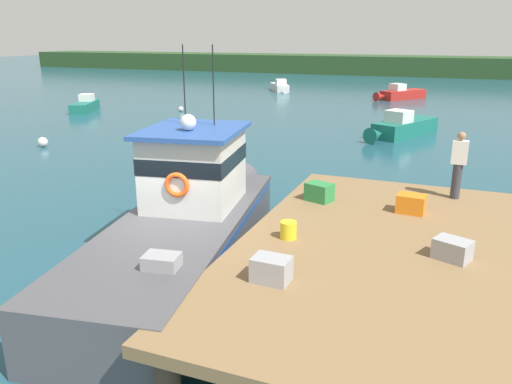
{
  "coord_description": "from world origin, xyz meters",
  "views": [
    {
      "loc": [
        5.46,
        -9.04,
        4.99
      ],
      "look_at": [
        1.2,
        1.67,
        1.4
      ],
      "focal_mm": 35.36,
      "sensor_mm": 36.0,
      "label": 1
    }
  ],
  "objects_px": {
    "crate_stack_mid_dock": "(271,269)",
    "deckhand_by_the_boat": "(458,164)",
    "crate_single_far": "(452,249)",
    "moored_boat_near_channel": "(86,105)",
    "main_fishing_boat": "(187,221)",
    "crate_single_by_cleat": "(411,204)",
    "moored_boat_outer_mooring": "(401,127)",
    "bait_bucket": "(288,230)",
    "moored_boat_far_left": "(400,94)",
    "mooring_buoy_channel_marker": "(378,197)",
    "moored_boat_far_right": "(280,87)",
    "mooring_buoy_outer": "(43,142)",
    "mooring_buoy_inshore": "(181,109)",
    "crate_stack_near_edge": "(319,192)"
  },
  "relations": [
    {
      "from": "moored_boat_outer_mooring",
      "to": "mooring_buoy_channel_marker",
      "type": "bearing_deg",
      "value": -87.11
    },
    {
      "from": "main_fishing_boat",
      "to": "crate_single_by_cleat",
      "type": "bearing_deg",
      "value": 22.11
    },
    {
      "from": "main_fishing_boat",
      "to": "mooring_buoy_inshore",
      "type": "xyz_separation_m",
      "value": [
        -12.26,
        21.03,
        -0.84
      ]
    },
    {
      "from": "moored_boat_far_right",
      "to": "mooring_buoy_channel_marker",
      "type": "height_order",
      "value": "moored_boat_far_right"
    },
    {
      "from": "crate_single_by_cleat",
      "to": "mooring_buoy_inshore",
      "type": "relative_size",
      "value": 1.75
    },
    {
      "from": "crate_single_far",
      "to": "bait_bucket",
      "type": "relative_size",
      "value": 1.76
    },
    {
      "from": "main_fishing_boat",
      "to": "moored_boat_near_channel",
      "type": "bearing_deg",
      "value": 134.38
    },
    {
      "from": "crate_single_far",
      "to": "moored_boat_outer_mooring",
      "type": "bearing_deg",
      "value": 98.77
    },
    {
      "from": "bait_bucket",
      "to": "moored_boat_far_left",
      "type": "xyz_separation_m",
      "value": [
        -1.66,
        34.23,
        -0.93
      ]
    },
    {
      "from": "crate_stack_mid_dock",
      "to": "mooring_buoy_outer",
      "type": "bearing_deg",
      "value": 144.56
    },
    {
      "from": "crate_stack_mid_dock",
      "to": "crate_single_far",
      "type": "bearing_deg",
      "value": 36.16
    },
    {
      "from": "crate_single_by_cleat",
      "to": "main_fishing_boat",
      "type": "bearing_deg",
      "value": -157.89
    },
    {
      "from": "bait_bucket",
      "to": "mooring_buoy_channel_marker",
      "type": "distance_m",
      "value": 6.71
    },
    {
      "from": "moored_boat_far_right",
      "to": "crate_stack_mid_dock",
      "type": "bearing_deg",
      "value": -71.13
    },
    {
      "from": "moored_boat_far_left",
      "to": "moored_boat_far_right",
      "type": "xyz_separation_m",
      "value": [
        -11.17,
        2.38,
        -0.05
      ]
    },
    {
      "from": "crate_stack_mid_dock",
      "to": "bait_bucket",
      "type": "xyz_separation_m",
      "value": [
        -0.3,
        1.81,
        -0.03
      ]
    },
    {
      "from": "moored_boat_near_channel",
      "to": "crate_stack_mid_dock",
      "type": "bearing_deg",
      "value": -44.85
    },
    {
      "from": "crate_stack_mid_dock",
      "to": "crate_single_by_cleat",
      "type": "height_order",
      "value": "crate_single_by_cleat"
    },
    {
      "from": "deckhand_by_the_boat",
      "to": "moored_boat_far_left",
      "type": "relative_size",
      "value": 0.35
    },
    {
      "from": "crate_stack_mid_dock",
      "to": "moored_boat_near_channel",
      "type": "height_order",
      "value": "crate_stack_mid_dock"
    },
    {
      "from": "main_fishing_boat",
      "to": "deckhand_by_the_boat",
      "type": "height_order",
      "value": "main_fishing_boat"
    },
    {
      "from": "crate_stack_near_edge",
      "to": "bait_bucket",
      "type": "distance_m",
      "value": 2.5
    },
    {
      "from": "crate_single_by_cleat",
      "to": "mooring_buoy_channel_marker",
      "type": "xyz_separation_m",
      "value": [
        -1.26,
        4.12,
        -1.24
      ]
    },
    {
      "from": "crate_stack_mid_dock",
      "to": "mooring_buoy_channel_marker",
      "type": "bearing_deg",
      "value": 86.5
    },
    {
      "from": "crate_single_far",
      "to": "moored_boat_near_channel",
      "type": "relative_size",
      "value": 0.14
    },
    {
      "from": "mooring_buoy_outer",
      "to": "crate_single_by_cleat",
      "type": "bearing_deg",
      "value": -21.34
    },
    {
      "from": "crate_stack_mid_dock",
      "to": "moored_boat_far_left",
      "type": "bearing_deg",
      "value": 93.11
    },
    {
      "from": "crate_single_far",
      "to": "moored_boat_near_channel",
      "type": "bearing_deg",
      "value": 141.25
    },
    {
      "from": "mooring_buoy_channel_marker",
      "to": "bait_bucket",
      "type": "bearing_deg",
      "value": -97.1
    },
    {
      "from": "crate_stack_near_edge",
      "to": "crate_single_far",
      "type": "distance_m",
      "value": 3.84
    },
    {
      "from": "moored_boat_near_channel",
      "to": "crate_stack_near_edge",
      "type": "bearing_deg",
      "value": -38.9
    },
    {
      "from": "main_fishing_boat",
      "to": "bait_bucket",
      "type": "distance_m",
      "value": 2.65
    },
    {
      "from": "crate_single_by_cleat",
      "to": "moored_boat_outer_mooring",
      "type": "bearing_deg",
      "value": 96.72
    },
    {
      "from": "crate_single_by_cleat",
      "to": "deckhand_by_the_boat",
      "type": "height_order",
      "value": "deckhand_by_the_boat"
    },
    {
      "from": "crate_stack_mid_dock",
      "to": "moored_boat_far_left",
      "type": "xyz_separation_m",
      "value": [
        -1.96,
        36.04,
        -0.96
      ]
    },
    {
      "from": "crate_single_by_cleat",
      "to": "deckhand_by_the_boat",
      "type": "bearing_deg",
      "value": 58.98
    },
    {
      "from": "crate_single_far",
      "to": "moored_boat_far_right",
      "type": "height_order",
      "value": "crate_single_far"
    },
    {
      "from": "crate_stack_mid_dock",
      "to": "deckhand_by_the_boat",
      "type": "xyz_separation_m",
      "value": [
        2.66,
        5.73,
        0.66
      ]
    },
    {
      "from": "crate_single_by_cleat",
      "to": "moored_boat_near_channel",
      "type": "distance_m",
      "value": 28.8
    },
    {
      "from": "mooring_buoy_inshore",
      "to": "mooring_buoy_channel_marker",
      "type": "distance_m",
      "value": 21.68
    },
    {
      "from": "moored_boat_outer_mooring",
      "to": "mooring_buoy_outer",
      "type": "bearing_deg",
      "value": -149.93
    },
    {
      "from": "moored_boat_far_left",
      "to": "mooring_buoy_channel_marker",
      "type": "distance_m",
      "value": 27.79
    },
    {
      "from": "crate_single_by_cleat",
      "to": "mooring_buoy_channel_marker",
      "type": "height_order",
      "value": "crate_single_by_cleat"
    },
    {
      "from": "mooring_buoy_outer",
      "to": "crate_single_far",
      "type": "bearing_deg",
      "value": -26.43
    },
    {
      "from": "crate_stack_mid_dock",
      "to": "mooring_buoy_inshore",
      "type": "height_order",
      "value": "crate_stack_mid_dock"
    },
    {
      "from": "moored_boat_far_left",
      "to": "mooring_buoy_inshore",
      "type": "bearing_deg",
      "value": -136.13
    },
    {
      "from": "moored_boat_far_right",
      "to": "crate_single_by_cleat",
      "type": "bearing_deg",
      "value": -66.45
    },
    {
      "from": "crate_stack_near_edge",
      "to": "crate_single_by_cleat",
      "type": "distance_m",
      "value": 2.12
    },
    {
      "from": "bait_bucket",
      "to": "deckhand_by_the_boat",
      "type": "xyz_separation_m",
      "value": [
        2.97,
        3.92,
        0.69
      ]
    },
    {
      "from": "crate_stack_mid_dock",
      "to": "crate_single_by_cleat",
      "type": "xyz_separation_m",
      "value": [
        1.77,
        4.24,
        0.0
      ]
    }
  ]
}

